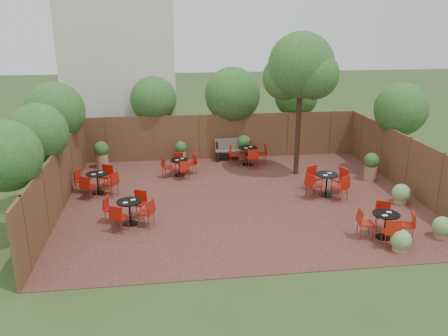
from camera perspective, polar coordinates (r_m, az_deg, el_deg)
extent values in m
plane|color=#354F23|center=(15.88, 2.25, -3.90)|extent=(80.00, 80.00, 0.00)
cube|color=black|center=(15.88, 2.25, -3.87)|extent=(12.00, 10.00, 0.02)
cube|color=brown|center=(20.28, -0.12, 3.98)|extent=(12.00, 0.08, 2.00)
cube|color=brown|center=(15.70, -19.83, -1.38)|extent=(0.08, 10.00, 2.00)
cube|color=brown|center=(17.56, 21.97, 0.38)|extent=(0.08, 10.00, 2.00)
cube|color=beige|center=(22.67, -12.80, 12.73)|extent=(5.00, 4.00, 8.00)
sphere|color=#255A1D|center=(18.26, -20.38, 6.63)|extent=(2.23, 2.23, 2.23)
sphere|color=#255A1D|center=(15.40, -22.26, 4.05)|extent=(1.88, 1.88, 1.88)
sphere|color=#255A1D|center=(13.14, -25.66, 1.37)|extent=(1.89, 1.89, 1.89)
sphere|color=#255A1D|center=(20.48, -8.82, 8.49)|extent=(2.02, 2.02, 2.02)
sphere|color=#255A1D|center=(20.59, 1.06, 9.13)|extent=(2.47, 2.47, 2.47)
sphere|color=#255A1D|center=(21.45, 9.02, 8.88)|extent=(1.99, 1.99, 1.99)
sphere|color=#255A1D|center=(19.17, 21.25, 6.87)|extent=(2.06, 2.06, 2.06)
cylinder|color=black|center=(18.06, 9.30, 6.13)|extent=(0.22, 0.22, 4.51)
sphere|color=#255A1D|center=(17.76, 9.63, 12.55)|extent=(2.50, 2.50, 2.50)
sphere|color=#255A1D|center=(18.05, 7.63, 11.14)|extent=(1.75, 1.75, 1.75)
sphere|color=#255A1D|center=(17.53, 11.24, 11.36)|extent=(1.82, 1.82, 1.82)
cube|color=brown|center=(20.04, 1.12, 2.21)|extent=(1.56, 0.52, 0.05)
cube|color=brown|center=(20.17, 1.04, 3.13)|extent=(1.55, 0.18, 0.47)
cube|color=black|center=(20.02, -0.87, 1.48)|extent=(0.08, 0.47, 0.41)
cube|color=black|center=(20.22, 3.08, 1.63)|extent=(0.08, 0.47, 0.41)
cube|color=brown|center=(20.05, 1.04, 2.09)|extent=(1.44, 0.55, 0.05)
cube|color=brown|center=(20.16, 0.97, 2.93)|extent=(1.41, 0.23, 0.42)
cube|color=black|center=(20.03, -0.76, 1.44)|extent=(0.09, 0.42, 0.37)
cube|color=black|center=(20.21, 2.82, 1.57)|extent=(0.09, 0.42, 0.37)
cylinder|color=black|center=(13.90, 19.31, -8.16)|extent=(0.44, 0.44, 0.03)
cylinder|color=black|center=(13.76, 19.46, -6.83)|extent=(0.05, 0.05, 0.70)
cylinder|color=black|center=(13.62, 19.62, -5.45)|extent=(0.76, 0.76, 0.03)
cube|color=white|center=(13.73, 19.93, -5.20)|extent=(0.16, 0.14, 0.01)
cube|color=white|center=(13.47, 19.47, -5.60)|extent=(0.16, 0.14, 0.01)
cylinder|color=black|center=(19.55, 2.99, 0.46)|extent=(0.45, 0.45, 0.03)
cylinder|color=black|center=(19.44, 3.01, 1.49)|extent=(0.05, 0.05, 0.72)
cylinder|color=black|center=(19.34, 3.03, 2.54)|extent=(0.78, 0.78, 0.03)
cube|color=white|center=(19.43, 3.34, 2.68)|extent=(0.15, 0.11, 0.02)
cube|color=white|center=(19.20, 2.79, 2.50)|extent=(0.15, 0.11, 0.02)
cylinder|color=black|center=(16.55, 12.58, -3.29)|extent=(0.47, 0.47, 0.03)
cylinder|color=black|center=(16.41, 12.67, -2.07)|extent=(0.05, 0.05, 0.74)
cylinder|color=black|center=(16.29, 12.76, -0.80)|extent=(0.81, 0.81, 0.03)
cube|color=white|center=(16.40, 13.09, -0.61)|extent=(0.18, 0.16, 0.02)
cube|color=white|center=(16.13, 12.57, -0.88)|extent=(0.18, 0.16, 0.02)
cylinder|color=black|center=(18.27, -5.55, -0.88)|extent=(0.40, 0.40, 0.03)
cylinder|color=black|center=(18.17, -5.58, 0.08)|extent=(0.05, 0.05, 0.63)
cylinder|color=black|center=(18.07, -5.61, 1.05)|extent=(0.69, 0.69, 0.03)
cube|color=white|center=(18.14, -5.28, 1.20)|extent=(0.14, 0.11, 0.01)
cube|color=white|center=(17.96, -5.89, 1.00)|extent=(0.14, 0.11, 0.01)
cylinder|color=black|center=(16.94, -15.40, -3.01)|extent=(0.44, 0.44, 0.03)
cylinder|color=black|center=(16.82, -15.50, -1.87)|extent=(0.05, 0.05, 0.71)
cylinder|color=black|center=(16.70, -15.60, -0.70)|extent=(0.77, 0.77, 0.03)
cube|color=white|center=(16.76, -15.16, -0.52)|extent=(0.17, 0.15, 0.02)
cube|color=white|center=(16.60, -16.00, -0.77)|extent=(0.17, 0.15, 0.02)
cylinder|color=black|center=(14.26, -11.62, -6.78)|extent=(0.44, 0.44, 0.03)
cylinder|color=black|center=(14.12, -11.71, -5.48)|extent=(0.05, 0.05, 0.70)
cylinder|color=black|center=(13.98, -11.80, -4.14)|extent=(0.76, 0.76, 0.03)
cube|color=white|center=(14.04, -11.30, -3.91)|extent=(0.16, 0.14, 0.01)
cube|color=white|center=(13.87, -12.24, -4.25)|extent=(0.16, 0.14, 0.01)
cylinder|color=#98694C|center=(19.86, -5.39, 1.39)|extent=(0.43, 0.43, 0.49)
sphere|color=#255A1D|center=(19.73, -5.42, 2.61)|extent=(0.52, 0.52, 0.52)
cylinder|color=#98694C|center=(20.31, 2.46, 1.93)|extent=(0.49, 0.49, 0.56)
sphere|color=#255A1D|center=(20.18, 2.48, 3.29)|extent=(0.58, 0.58, 0.58)
cylinder|color=#98694C|center=(19.72, -14.99, 0.86)|extent=(0.51, 0.51, 0.59)
sphere|color=#255A1D|center=(19.58, -15.11, 2.33)|extent=(0.62, 0.62, 0.62)
cylinder|color=#98694C|center=(18.52, 17.81, -0.56)|extent=(0.49, 0.49, 0.56)
sphere|color=#255A1D|center=(18.37, 17.95, 0.90)|extent=(0.58, 0.58, 0.58)
cylinder|color=#98694C|center=(14.51, 25.53, -7.48)|extent=(0.42, 0.42, 0.19)
sphere|color=#61994F|center=(14.41, 25.65, -6.62)|extent=(0.58, 0.58, 0.58)
cylinder|color=#98694C|center=(13.29, 21.13, -9.25)|extent=(0.41, 0.41, 0.18)
sphere|color=#61994F|center=(13.19, 21.24, -8.36)|extent=(0.55, 0.55, 0.55)
cylinder|color=#98694C|center=(16.58, 21.17, -3.75)|extent=(0.45, 0.45, 0.21)
sphere|color=#61994F|center=(16.50, 21.27, -2.92)|extent=(0.62, 0.62, 0.62)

